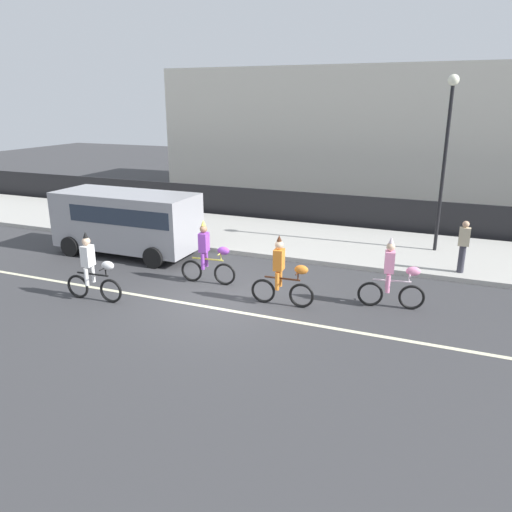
{
  "coord_description": "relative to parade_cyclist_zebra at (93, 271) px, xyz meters",
  "views": [
    {
      "loc": [
        5.69,
        -11.25,
        5.23
      ],
      "look_at": [
        0.55,
        1.2,
        1.0
      ],
      "focal_mm": 35.0,
      "sensor_mm": 36.0,
      "label": 1
    }
  ],
  "objects": [
    {
      "name": "ground_plane",
      "position": [
        3.17,
        1.25,
        -0.84
      ],
      "size": [
        80.0,
        80.0,
        0.0
      ],
      "primitive_type": "plane",
      "color": "#38383A"
    },
    {
      "name": "road_centre_line",
      "position": [
        3.17,
        0.75,
        -0.84
      ],
      "size": [
        36.0,
        0.14,
        0.01
      ],
      "primitive_type": "cube",
      "color": "beige",
      "rests_on": "ground"
    },
    {
      "name": "sidewalk_curb",
      "position": [
        3.17,
        7.75,
        -0.77
      ],
      "size": [
        60.0,
        5.0,
        0.15
      ],
      "primitive_type": "cube",
      "color": "#ADAAA3",
      "rests_on": "ground"
    },
    {
      "name": "fence_line",
      "position": [
        3.17,
        10.65,
        -0.14
      ],
      "size": [
        40.0,
        0.08,
        1.4
      ],
      "primitive_type": "cube",
      "color": "black",
      "rests_on": "ground"
    },
    {
      "name": "building_backdrop",
      "position": [
        6.92,
        19.25,
        2.6
      ],
      "size": [
        28.0,
        8.0,
        6.88
      ],
      "primitive_type": "cube",
      "color": "beige",
      "rests_on": "ground"
    },
    {
      "name": "parade_cyclist_zebra",
      "position": [
        0.0,
        0.0,
        0.0
      ],
      "size": [
        1.72,
        0.5,
        1.92
      ],
      "color": "black",
      "rests_on": "ground"
    },
    {
      "name": "parade_cyclist_purple",
      "position": [
        2.24,
        2.36,
        0.0
      ],
      "size": [
        1.72,
        0.5,
        1.92
      ],
      "color": "black",
      "rests_on": "ground"
    },
    {
      "name": "parade_cyclist_orange",
      "position": [
        4.83,
        1.63,
        0.0
      ],
      "size": [
        1.72,
        0.5,
        1.92
      ],
      "color": "black",
      "rests_on": "ground"
    },
    {
      "name": "parade_cyclist_pink",
      "position": [
        7.51,
        2.55,
        0.0
      ],
      "size": [
        1.71,
        0.53,
        1.92
      ],
      "color": "black",
      "rests_on": "ground"
    },
    {
      "name": "parked_van_grey",
      "position": [
        -1.7,
        3.95,
        0.44
      ],
      "size": [
        5.0,
        2.22,
        2.18
      ],
      "color": "#99999E",
      "rests_on": "ground"
    },
    {
      "name": "street_lamp_post",
      "position": [
        8.27,
        8.03,
        3.15
      ],
      "size": [
        0.36,
        0.36,
        5.86
      ],
      "color": "black",
      "rests_on": "sidewalk_curb"
    },
    {
      "name": "pedestrian_onlooker",
      "position": [
        9.14,
        5.81,
        0.17
      ],
      "size": [
        0.32,
        0.2,
        1.62
      ],
      "color": "#33333D",
      "rests_on": "sidewalk_curb"
    }
  ]
}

